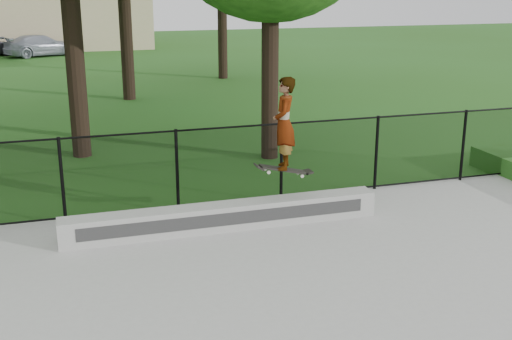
% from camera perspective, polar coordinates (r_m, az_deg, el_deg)
% --- Properties ---
extents(grind_ledge, '(5.40, 0.40, 0.44)m').
position_cam_1_polar(grind_ledge, '(10.83, -2.83, -4.14)').
color(grind_ledge, '#A8A9A4').
rests_on(grind_ledge, concrete_slab).
extents(car_c, '(4.11, 3.01, 1.19)m').
position_cam_1_polar(car_c, '(38.60, -18.54, 10.46)').
color(car_c, '#9CA0B1').
rests_on(car_c, ground).
extents(skater_airborne, '(0.83, 0.66, 1.73)m').
position_cam_1_polar(skater_airborne, '(10.70, 2.52, 3.96)').
color(skater_airborne, black).
rests_on(skater_airborne, ground).
extents(chainlink_fence, '(16.06, 0.06, 1.50)m').
position_cam_1_polar(chainlink_fence, '(11.67, -7.03, 0.03)').
color(chainlink_fence, black).
rests_on(chainlink_fence, concrete_slab).
extents(distant_building, '(12.40, 6.40, 4.30)m').
position_cam_1_polar(distant_building, '(43.17, -17.83, 13.17)').
color(distant_building, '#CCB38F').
rests_on(distant_building, ground).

